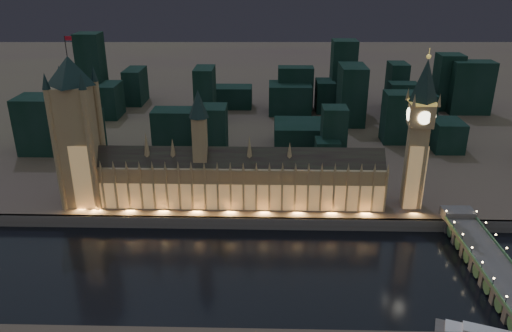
{
  "coord_description": "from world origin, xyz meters",
  "views": [
    {
      "loc": [
        12.49,
        -240.08,
        160.05
      ],
      "look_at": [
        5.0,
        55.0,
        38.0
      ],
      "focal_mm": 35.0,
      "sensor_mm": 36.0,
      "label": 1
    }
  ],
  "objects_px": {
    "elizabeth_tower": "(420,122)",
    "westminster_bridge": "(487,262)",
    "palace_of_westminster": "(230,178)",
    "victoria_tower": "(77,125)"
  },
  "relations": [
    {
      "from": "elizabeth_tower",
      "to": "westminster_bridge",
      "type": "relative_size",
      "value": 0.92
    },
    {
      "from": "elizabeth_tower",
      "to": "victoria_tower",
      "type": "bearing_deg",
      "value": -180.0
    },
    {
      "from": "elizabeth_tower",
      "to": "westminster_bridge",
      "type": "xyz_separation_m",
      "value": [
        25.99,
        -65.36,
        -59.82
      ]
    },
    {
      "from": "palace_of_westminster",
      "to": "westminster_bridge",
      "type": "height_order",
      "value": "palace_of_westminster"
    },
    {
      "from": "palace_of_westminster",
      "to": "elizabeth_tower",
      "type": "height_order",
      "value": "elizabeth_tower"
    },
    {
      "from": "palace_of_westminster",
      "to": "elizabeth_tower",
      "type": "distance_m",
      "value": 126.59
    },
    {
      "from": "elizabeth_tower",
      "to": "westminster_bridge",
      "type": "distance_m",
      "value": 92.34
    },
    {
      "from": "westminster_bridge",
      "to": "victoria_tower",
      "type": "bearing_deg",
      "value": 165.0
    },
    {
      "from": "victoria_tower",
      "to": "elizabeth_tower",
      "type": "xyz_separation_m",
      "value": [
        218.0,
        0.0,
        3.31
      ]
    },
    {
      "from": "elizabeth_tower",
      "to": "westminster_bridge",
      "type": "height_order",
      "value": "elizabeth_tower"
    }
  ]
}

